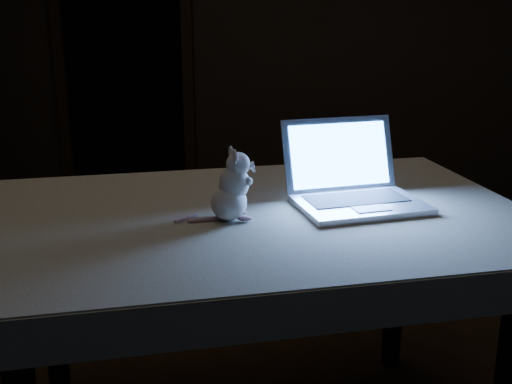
# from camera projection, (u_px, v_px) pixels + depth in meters

# --- Properties ---
(floor) EXTENTS (5.00, 5.00, 0.00)m
(floor) POSITION_uv_depth(u_px,v_px,m) (223.00, 371.00, 2.60)
(floor) COLOR black
(floor) RESTS_ON ground
(back_wall) EXTENTS (4.50, 0.04, 2.60)m
(back_wall) POSITION_uv_depth(u_px,v_px,m) (271.00, 22.00, 4.61)
(back_wall) COLOR black
(back_wall) RESTS_ON ground
(doorway) EXTENTS (1.06, 0.36, 2.13)m
(doorway) POSITION_uv_depth(u_px,v_px,m) (124.00, 54.00, 4.78)
(doorway) COLOR black
(doorway) RESTS_ON back_wall
(table) EXTENTS (1.76, 1.41, 0.82)m
(table) POSITION_uv_depth(u_px,v_px,m) (256.00, 336.00, 2.05)
(table) COLOR black
(table) RESTS_ON floor
(tablecloth) EXTENTS (1.94, 1.64, 0.11)m
(tablecloth) POSITION_uv_depth(u_px,v_px,m) (278.00, 227.00, 1.98)
(tablecloth) COLOR #BFB79B
(tablecloth) RESTS_ON table
(laptop) EXTENTS (0.48, 0.45, 0.26)m
(laptop) POSITION_uv_depth(u_px,v_px,m) (362.00, 167.00, 1.94)
(laptop) COLOR silver
(laptop) RESTS_ON tablecloth
(plush_mouse) EXTENTS (0.21, 0.21, 0.21)m
(plush_mouse) POSITION_uv_depth(u_px,v_px,m) (229.00, 185.00, 1.84)
(plush_mouse) COLOR silver
(plush_mouse) RESTS_ON tablecloth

